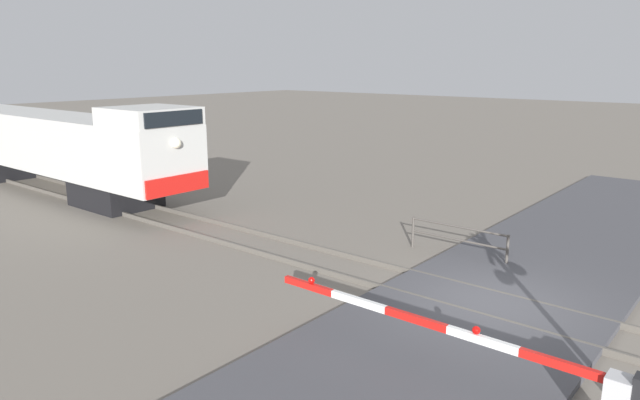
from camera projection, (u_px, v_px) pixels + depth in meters
ground_plane at (491, 308)px, 13.29m from camera, size 160.00×160.00×0.00m
rail_track_left at (478, 315)px, 12.74m from camera, size 0.08×80.00×0.15m
rail_track_right at (504, 296)px, 13.82m from camera, size 0.08×80.00×0.15m
road_surface at (492, 305)px, 13.28m from camera, size 36.00×5.12×0.14m
locomotive at (54, 144)px, 25.24m from camera, size 2.78×18.08×4.00m
crossing_gate at (543, 374)px, 8.93m from camera, size 0.36×6.99×1.26m
guard_railing at (458, 236)px, 16.67m from camera, size 0.08×3.04×0.95m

